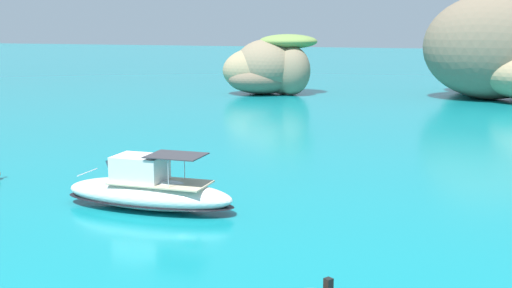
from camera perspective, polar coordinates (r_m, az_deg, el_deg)
islet_small at (r=69.05m, az=1.27°, el=6.64°), size 11.47×10.29×6.30m
motorboat_white at (r=26.21m, az=-9.51°, el=-4.11°), size 7.35×2.48×2.28m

